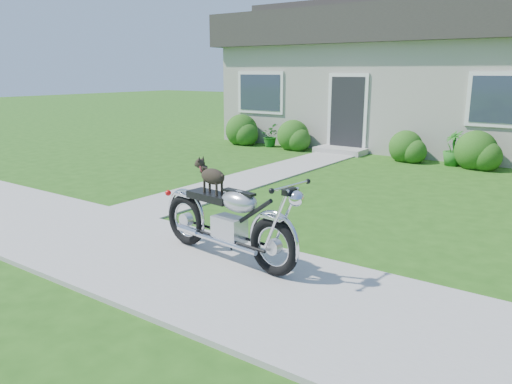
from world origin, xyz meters
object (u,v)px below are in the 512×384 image
potted_plant_right (453,148)px  motorcycle_with_dog (228,218)px  house (436,74)px  potted_plant_left (269,136)px

potted_plant_right → motorcycle_with_dog: (-0.46, -8.17, 0.13)m
motorcycle_with_dog → house: bearing=102.4°
potted_plant_right → house: bearing=114.3°
house → motorcycle_with_dog: size_ratio=5.67×
potted_plant_left → house: bearing=41.8°
potted_plant_left → motorcycle_with_dog: size_ratio=0.31×
house → motorcycle_with_dog: house is taller
potted_plant_left → potted_plant_right: potted_plant_right is taller
house → potted_plant_right: (1.55, -3.44, -1.73)m
motorcycle_with_dog → potted_plant_right: bearing=93.8°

